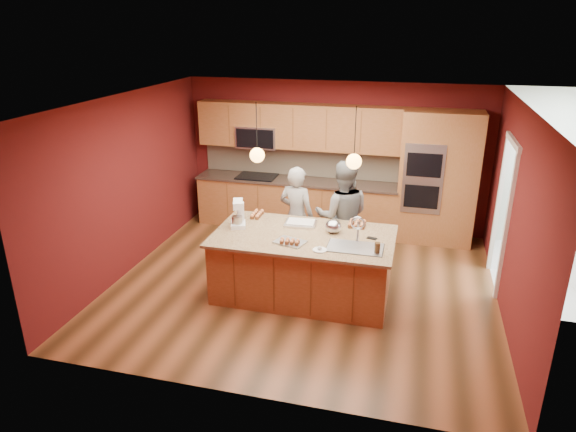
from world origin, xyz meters
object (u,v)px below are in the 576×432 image
(island, at_px, (304,264))
(person_left, at_px, (297,216))
(person_right, at_px, (342,216))
(stand_mixer, at_px, (238,215))
(mixing_bowl, at_px, (333,226))

(island, relative_size, person_left, 1.54)
(person_left, height_order, person_right, person_right)
(person_left, bearing_deg, stand_mixer, 67.68)
(island, distance_m, person_right, 1.10)
(stand_mixer, bearing_deg, island, -23.78)
(person_right, relative_size, mixing_bowl, 7.68)
(person_left, height_order, mixing_bowl, person_left)
(mixing_bowl, bearing_deg, person_left, 133.00)
(island, xyz_separation_m, person_left, (-0.34, 0.95, 0.34))
(island, height_order, person_left, person_left)
(island, xyz_separation_m, person_right, (0.38, 0.95, 0.41))
(person_left, xyz_separation_m, stand_mixer, (-0.65, -0.87, 0.28))
(island, height_order, mixing_bowl, island)
(stand_mixer, bearing_deg, person_left, 34.26)
(person_left, bearing_deg, island, 124.12)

